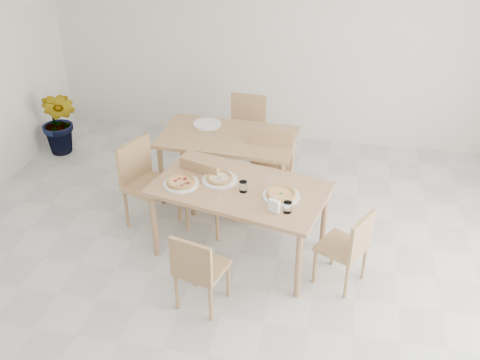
% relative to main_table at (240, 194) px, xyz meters
% --- Properties ---
extents(main_table, '(1.75, 1.24, 0.75)m').
position_rel_main_table_xyz_m(main_table, '(0.00, 0.00, 0.00)').
color(main_table, tan).
rests_on(main_table, ground).
extents(chair_south, '(0.47, 0.47, 0.78)m').
position_rel_main_table_xyz_m(chair_south, '(-0.20, -0.84, -0.22)').
color(chair_south, tan).
rests_on(chair_south, ground).
extents(chair_north, '(0.48, 0.48, 0.93)m').
position_rel_main_table_xyz_m(chair_north, '(0.16, 0.77, -0.13)').
color(chair_north, tan).
rests_on(chair_north, ground).
extents(chair_west, '(0.60, 0.60, 0.92)m').
position_rel_main_table_xyz_m(chair_west, '(-1.07, 0.32, -0.14)').
color(chair_west, tan).
rests_on(chair_west, ground).
extents(chair_east, '(0.51, 0.51, 0.77)m').
position_rel_main_table_xyz_m(chair_east, '(1.04, -0.28, -0.23)').
color(chair_east, tan).
rests_on(chair_east, ground).
extents(plate_margherita, '(0.34, 0.34, 0.02)m').
position_rel_main_table_xyz_m(plate_margherita, '(0.40, -0.10, 0.09)').
color(plate_margherita, white).
rests_on(plate_margherita, main_table).
extents(plate_mushroom, '(0.33, 0.33, 0.02)m').
position_rel_main_table_xyz_m(plate_mushroom, '(-0.21, 0.07, 0.09)').
color(plate_mushroom, white).
rests_on(plate_mushroom, main_table).
extents(plate_pepperoni, '(0.33, 0.33, 0.02)m').
position_rel_main_table_xyz_m(plate_pepperoni, '(-0.55, -0.06, 0.09)').
color(plate_pepperoni, white).
rests_on(plate_pepperoni, main_table).
extents(pizza_margherita, '(0.28, 0.28, 0.03)m').
position_rel_main_table_xyz_m(pizza_margherita, '(0.40, -0.10, 0.11)').
color(pizza_margherita, tan).
rests_on(pizza_margherita, plate_margherita).
extents(pizza_mushroom, '(0.31, 0.31, 0.03)m').
position_rel_main_table_xyz_m(pizza_mushroom, '(-0.21, 0.07, 0.11)').
color(pizza_mushroom, tan).
rests_on(pizza_mushroom, plate_mushroom).
extents(pizza_pepperoni, '(0.28, 0.28, 0.03)m').
position_rel_main_table_xyz_m(pizza_pepperoni, '(-0.55, -0.06, 0.11)').
color(pizza_pepperoni, tan).
rests_on(pizza_pepperoni, plate_pepperoni).
extents(tumbler_a, '(0.08, 0.08, 0.10)m').
position_rel_main_table_xyz_m(tumbler_a, '(0.04, -0.07, 0.13)').
color(tumbler_a, white).
rests_on(tumbler_a, main_table).
extents(tumbler_b, '(0.08, 0.08, 0.10)m').
position_rel_main_table_xyz_m(tumbler_b, '(0.48, -0.32, 0.13)').
color(tumbler_b, white).
rests_on(tumbler_b, main_table).
extents(napkin_holder, '(0.12, 0.09, 0.12)m').
position_rel_main_table_xyz_m(napkin_holder, '(0.37, -0.35, 0.14)').
color(napkin_holder, silver).
rests_on(napkin_holder, main_table).
extents(fork_a, '(0.03, 0.17, 0.01)m').
position_rel_main_table_xyz_m(fork_a, '(-0.17, -0.18, 0.08)').
color(fork_a, silver).
rests_on(fork_a, main_table).
extents(fork_b, '(0.10, 0.15, 0.01)m').
position_rel_main_table_xyz_m(fork_b, '(0.24, 0.21, 0.08)').
color(fork_b, silver).
rests_on(fork_b, main_table).
extents(second_table, '(1.51, 0.91, 0.75)m').
position_rel_main_table_xyz_m(second_table, '(-0.33, 1.01, -0.01)').
color(second_table, tan).
rests_on(second_table, ground).
extents(chair_back_s, '(0.55, 0.55, 0.87)m').
position_rel_main_table_xyz_m(chair_back_s, '(-0.40, 0.29, -0.17)').
color(chair_back_s, tan).
rests_on(chair_back_s, ground).
extents(chair_back_n, '(0.46, 0.46, 0.89)m').
position_rel_main_table_xyz_m(chair_back_n, '(-0.27, 1.76, -0.16)').
color(chair_back_n, tan).
rests_on(chair_back_n, ground).
extents(plate_empty, '(0.32, 0.32, 0.02)m').
position_rel_main_table_xyz_m(plate_empty, '(-0.62, 1.24, 0.09)').
color(plate_empty, white).
rests_on(plate_empty, second_table).
extents(potted_plant, '(0.55, 0.48, 0.88)m').
position_rel_main_table_xyz_m(potted_plant, '(-2.64, 1.58, -0.23)').
color(potted_plant, '#1D6021').
rests_on(potted_plant, ground).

